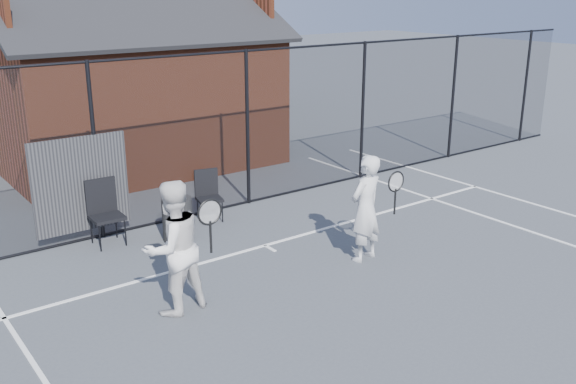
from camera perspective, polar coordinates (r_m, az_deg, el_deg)
ground at (r=8.63m, az=9.51°, el=-10.92°), size 80.00×80.00×0.00m
court_lines at (r=7.91m, az=16.59°, el=-14.32°), size 11.02×18.00×0.01m
fence at (r=11.74m, az=-8.97°, el=4.49°), size 22.04×3.00×3.00m
clubhouse at (r=15.60m, az=-13.34°, el=8.14°), size 6.50×4.36×4.19m
player_front at (r=9.96m, az=6.93°, el=-1.43°), size 0.79×0.61×1.70m
player_back at (r=8.43m, az=-10.18°, el=-4.89°), size 1.01×0.79×1.80m
chair_left at (r=10.97m, az=-15.81°, el=-1.91°), size 0.53×0.55×1.07m
chair_right at (r=11.76m, az=-7.00°, el=-0.42°), size 0.53×0.55×0.91m
waste_bin at (r=10.97m, az=-9.80°, el=-2.39°), size 0.53×0.53×0.74m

